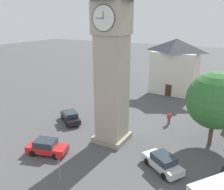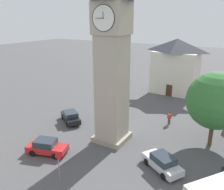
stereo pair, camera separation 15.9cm
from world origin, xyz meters
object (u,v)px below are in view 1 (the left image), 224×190
Objects in this scene: car_silver_kerb at (70,117)px; pedestrian at (169,117)px; clock_tower at (112,28)px; car_white_side at (163,162)px; tree at (216,100)px; road_sign at (59,162)px; building_terrace_right at (175,66)px; car_blue_kerb at (47,147)px.

pedestrian is (-11.61, -5.96, 0.25)m from car_silver_kerb.
car_white_side is at bearing 159.31° from clock_tower.
tree is (-9.90, -4.42, -7.24)m from clock_tower.
car_silver_kerb is 0.53× the size of tree.
car_white_side is at bearing 164.37° from car_silver_kerb.
car_silver_kerb is at bearing -54.84° from road_sign.
road_sign is (4.67, 15.82, 0.89)m from pedestrian.
car_silver_kerb is 13.06m from pedestrian.
tree is at bearing -169.78° from car_silver_kerb.
road_sign is (-6.94, 9.85, 1.14)m from car_silver_kerb.
clock_tower is 12.54× the size of pedestrian.
road_sign reaches higher than car_silver_kerb.
pedestrian is at bearing 103.96° from building_terrace_right.
clock_tower is 2.15× the size of building_terrace_right.
car_blue_kerb is 15.82m from pedestrian.
car_blue_kerb is 0.54× the size of tree.
road_sign is (10.14, 12.93, -3.26)m from tree.
pedestrian reaches higher than car_white_side.
car_white_side is (-6.81, 2.57, -11.64)m from clock_tower.
tree reaches higher than car_blue_kerb.
tree is 0.83× the size of building_terrace_right.
tree is 18.97m from building_terrace_right.
pedestrian is at bearing -152.83° from car_silver_kerb.
car_white_side is 0.54× the size of tree.
tree is (-17.08, -3.08, 4.39)m from car_silver_kerb.
car_blue_kerb is at bearing 16.41° from car_white_side.
car_blue_kerb is 2.63× the size of pedestrian.
car_white_side is 0.45× the size of building_terrace_right.
car_silver_kerb is at bearing -68.52° from car_blue_kerb.
tree is at bearing 152.20° from pedestrian.
road_sign reaches higher than pedestrian.
tree is at bearing -155.94° from clock_tower.
car_blue_kerb is at bearing -32.89° from road_sign.
car_silver_kerb is 0.99× the size of car_white_side.
car_white_side is (-13.99, 3.91, 0.00)m from car_silver_kerb.
pedestrian is (-8.78, -13.16, 0.25)m from car_blue_kerb.
clock_tower is 22.44m from building_terrace_right.
car_blue_kerb is 1.02× the size of car_silver_kerb.
road_sign reaches higher than car_white_side.
clock_tower reaches higher than road_sign.
car_white_side is 2.60× the size of pedestrian.
road_sign is (-4.11, 2.66, 1.14)m from car_blue_kerb.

